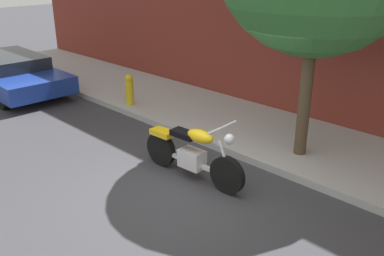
% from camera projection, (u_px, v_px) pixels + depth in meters
% --- Properties ---
extents(ground_plane, '(60.00, 60.00, 0.00)m').
position_uv_depth(ground_plane, '(185.00, 192.00, 6.94)').
color(ground_plane, '#38383D').
extents(sidewalk, '(23.37, 2.66, 0.14)m').
position_uv_depth(sidewalk, '(283.00, 138.00, 8.82)').
color(sidewalk, '#AAAAAA').
rests_on(sidewalk, ground).
extents(motorcycle, '(2.16, 0.70, 1.14)m').
position_uv_depth(motorcycle, '(192.00, 153.00, 7.22)').
color(motorcycle, black).
rests_on(motorcycle, ground).
extents(parked_car_blue, '(4.56, 1.99, 1.03)m').
position_uv_depth(parked_car_blue, '(9.00, 72.00, 12.06)').
color(parked_car_blue, black).
rests_on(parked_car_blue, ground).
extents(fire_hydrant, '(0.20, 0.20, 0.91)m').
position_uv_depth(fire_hydrant, '(130.00, 92.00, 10.58)').
color(fire_hydrant, gold).
rests_on(fire_hydrant, ground).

